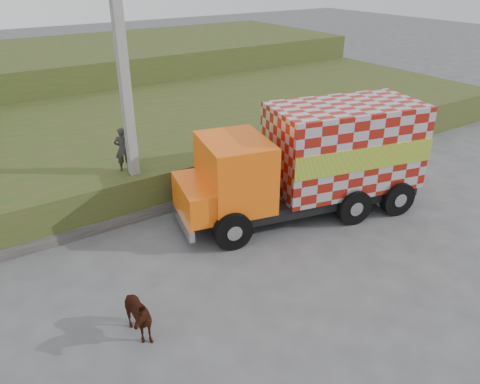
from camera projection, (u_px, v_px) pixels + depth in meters
ground at (234, 268)px, 13.39m from camera, size 120.00×120.00×0.00m
embankment at (110, 142)px, 20.52m from camera, size 40.00×12.00×1.50m
embankment_far at (42, 75)px, 29.14m from camera, size 40.00×12.00×3.00m
retaining_strip at (115, 220)px, 15.44m from camera, size 16.00×0.50×0.40m
utility_pole at (126, 98)px, 14.52m from camera, size 1.20×0.30×8.00m
cargo_truck at (314, 160)px, 15.62m from camera, size 8.69×4.41×3.71m
cow at (134, 316)px, 10.71m from camera, size 0.78×1.45×1.17m
pedestrian at (123, 149)px, 15.58m from camera, size 0.65×0.54×1.52m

